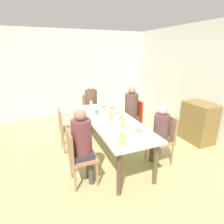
# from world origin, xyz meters

# --- Properties ---
(ground_plane) EXTENTS (6.82, 6.82, 0.00)m
(ground_plane) POSITION_xyz_m (0.00, 0.00, 0.00)
(ground_plane) COLOR tan
(wall_back) EXTENTS (5.92, 0.12, 2.60)m
(wall_back) POSITION_xyz_m (0.00, 2.33, 1.30)
(wall_back) COLOR silver
(wall_back) RESTS_ON ground_plane
(wall_left) EXTENTS (0.12, 4.78, 2.60)m
(wall_left) POSITION_xyz_m (-2.90, 0.00, 1.30)
(wall_left) COLOR silver
(wall_left) RESTS_ON ground_plane
(dining_table) EXTENTS (2.23, 0.82, 0.76)m
(dining_table) POSITION_xyz_m (0.00, 0.00, 0.68)
(dining_table) COLOR white
(dining_table) RESTS_ON ground_plane
(chair_0) EXTENTS (0.40, 0.40, 0.90)m
(chair_0) POSITION_xyz_m (-0.56, -0.79, 0.51)
(chair_0) COLOR #A37855
(chair_0) RESTS_ON ground_plane
(chair_1) EXTENTS (0.40, 0.40, 0.90)m
(chair_1) POSITION_xyz_m (0.56, 0.79, 0.51)
(chair_1) COLOR #AC814E
(chair_1) RESTS_ON ground_plane
(person_1) EXTENTS (0.30, 0.30, 1.12)m
(person_1) POSITION_xyz_m (0.56, 0.69, 0.66)
(person_1) COLOR #4F5342
(person_1) RESTS_ON ground_plane
(chair_2) EXTENTS (0.40, 0.40, 0.90)m
(chair_2) POSITION_xyz_m (-0.56, 0.79, 0.51)
(chair_2) COLOR #B62C26
(chair_2) RESTS_ON ground_plane
(person_2) EXTENTS (0.30, 0.30, 1.24)m
(person_2) POSITION_xyz_m (-0.56, 0.70, 0.74)
(person_2) COLOR brown
(person_2) RESTS_ON ground_plane
(chair_3) EXTENTS (0.40, 0.40, 0.90)m
(chair_3) POSITION_xyz_m (0.56, -0.79, 0.51)
(chair_3) COLOR #B5764F
(chair_3) RESTS_ON ground_plane
(person_3) EXTENTS (0.30, 0.30, 1.23)m
(person_3) POSITION_xyz_m (0.56, -0.70, 0.73)
(person_3) COLOR #48453B
(person_3) RESTS_ON ground_plane
(chair_4) EXTENTS (0.40, 0.40, 0.90)m
(chair_4) POSITION_xyz_m (-1.49, 0.00, 0.51)
(chair_4) COLOR #B5844B
(chair_4) RESTS_ON ground_plane
(person_4) EXTENTS (0.30, 0.30, 1.22)m
(person_4) POSITION_xyz_m (-1.40, 0.00, 0.73)
(person_4) COLOR #4F513A
(person_4) RESTS_ON ground_plane
(plate_0) EXTENTS (0.24, 0.24, 0.04)m
(plate_0) POSITION_xyz_m (0.94, -0.22, 0.77)
(plate_0) COLOR silver
(plate_0) RESTS_ON dining_table
(plate_1) EXTENTS (0.21, 0.21, 0.04)m
(plate_1) POSITION_xyz_m (-0.77, 0.11, 0.77)
(plate_1) COLOR silver
(plate_1) RESTS_ON dining_table
(plate_2) EXTENTS (0.23, 0.23, 0.04)m
(plate_2) POSITION_xyz_m (0.65, 0.19, 0.77)
(plate_2) COLOR silver
(plate_2) RESTS_ON dining_table
(bowl_0) EXTENTS (0.21, 0.21, 0.09)m
(bowl_0) POSITION_xyz_m (-0.48, 0.19, 0.80)
(bowl_0) COLOR beige
(bowl_0) RESTS_ON dining_table
(cup_0) EXTENTS (0.12, 0.09, 0.10)m
(cup_0) POSITION_xyz_m (-0.61, -0.03, 0.81)
(cup_0) COLOR white
(cup_0) RESTS_ON dining_table
(cup_1) EXTENTS (0.12, 0.08, 0.07)m
(cup_1) POSITION_xyz_m (0.03, 0.18, 0.80)
(cup_1) COLOR #E6BC4D
(cup_1) RESTS_ON dining_table
(cup_2) EXTENTS (0.11, 0.07, 0.08)m
(cup_2) POSITION_xyz_m (-0.43, -0.16, 0.80)
(cup_2) COLOR #508F5C
(cup_2) RESTS_ON dining_table
(cup_3) EXTENTS (0.12, 0.09, 0.10)m
(cup_3) POSITION_xyz_m (0.79, -0.15, 0.81)
(cup_3) COLOR #DEBE53
(cup_3) RESTS_ON dining_table
(cup_4) EXTENTS (0.11, 0.07, 0.08)m
(cup_4) POSITION_xyz_m (0.78, 0.34, 0.80)
(cup_4) COLOR white
(cup_4) RESTS_ON dining_table
(cup_5) EXTENTS (0.11, 0.08, 0.07)m
(cup_5) POSITION_xyz_m (0.19, -0.12, 0.80)
(cup_5) COLOR white
(cup_5) RESTS_ON dining_table
(cup_6) EXTENTS (0.11, 0.07, 0.08)m
(cup_6) POSITION_xyz_m (0.39, 0.04, 0.80)
(cup_6) COLOR gold
(cup_6) RESTS_ON dining_table
(cup_7) EXTENTS (0.12, 0.09, 0.10)m
(cup_7) POSITION_xyz_m (-0.03, -0.01, 0.81)
(cup_7) COLOR #E4D051
(cup_7) RESTS_ON dining_table
(bottle_0) EXTENTS (0.06, 0.06, 0.21)m
(bottle_0) POSITION_xyz_m (0.21, 0.01, 0.86)
(bottle_0) COLOR white
(bottle_0) RESTS_ON dining_table
(bottle_1) EXTENTS (0.06, 0.06, 0.26)m
(bottle_1) POSITION_xyz_m (-0.62, -0.22, 0.88)
(bottle_1) COLOR silver
(bottle_1) RESTS_ON dining_table
(side_cabinet) EXTENTS (0.70, 0.44, 0.90)m
(side_cabinet) POSITION_xyz_m (0.17, 2.03, 0.45)
(side_cabinet) COLOR olive
(side_cabinet) RESTS_ON ground_plane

